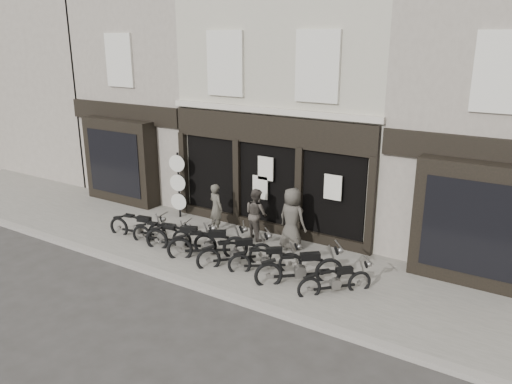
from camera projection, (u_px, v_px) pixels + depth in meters
The scene contains 19 objects.
ground_plane at pixel (213, 267), 14.04m from camera, with size 90.00×90.00×0.00m, color #2D2B28.
pavement at pixel (232, 254), 14.75m from camera, with size 30.00×4.20×0.12m, color #646058.
kerb at pixel (184, 282), 13.01m from camera, with size 30.00×0.25×0.13m, color gray.
central_building at pixel (312, 100), 17.64m from camera, with size 7.30×6.22×8.34m.
neighbour_left at pixel (175, 91), 20.87m from camera, with size 5.60×6.73×8.34m.
neighbour_right at pixel (510, 115), 14.35m from camera, with size 5.60×6.73×8.34m.
filler_left at pixel (53, 81), 25.11m from camera, with size 11.00×6.00×8.20m, color gray.
motorcycle_0 at pixel (139, 229), 15.74m from camera, with size 2.12×0.67×1.02m.
motorcycle_1 at pixel (162, 236), 15.26m from camera, with size 1.95×0.81×0.96m.
motorcycle_2 at pixel (182, 240), 14.77m from camera, with size 2.19×0.99×1.08m.
motorcycle_3 at pixel (209, 246), 14.30m from camera, with size 2.01×1.61×1.12m.
motorcycle_4 at pixel (236, 255), 13.82m from camera, with size 1.66×1.74×1.04m.
motorcycle_5 at pixel (266, 262), 13.45m from camera, with size 1.74×1.38×0.96m.
motorcycle_6 at pixel (300, 271), 12.80m from camera, with size 1.92×1.74×1.12m.
motorcycle_7 at pixel (336, 283), 12.30m from camera, with size 1.50×1.56×0.93m.
man_left at pixel (216, 208), 16.11m from camera, with size 0.58×0.38×1.60m, color #464239.
man_centre at pixel (256, 214), 15.50m from camera, with size 0.79×0.62×1.63m, color #3D3731.
man_right at pixel (292, 219), 14.71m from camera, with size 0.92×0.60×1.89m, color #3F3B35.
advert_sign_post at pixel (179, 188), 17.32m from camera, with size 0.59×0.38×2.44m.
Camera 1 is at (7.88, -10.16, 6.14)m, focal length 35.00 mm.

